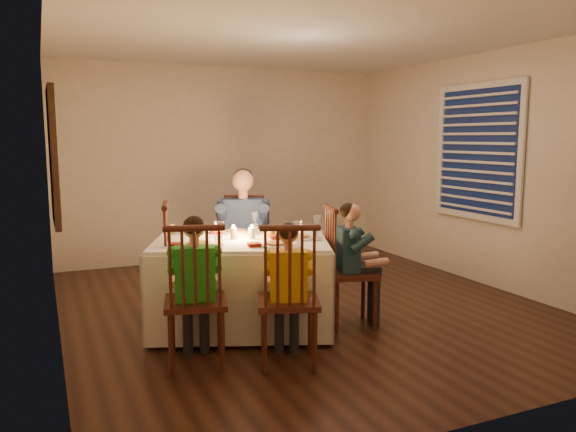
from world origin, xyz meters
name	(u,v)px	position (x,y,z in m)	size (l,w,h in m)	color
ground	(304,306)	(0.00, 0.00, 0.00)	(5.00, 5.00, 0.00)	black
wall_left	(51,183)	(-2.25, 0.00, 1.30)	(0.02, 5.00, 2.60)	silver
wall_right	(485,170)	(2.25, 0.00, 1.30)	(0.02, 5.00, 2.60)	silver
wall_back	(226,164)	(0.00, 2.50, 1.30)	(4.50, 0.02, 2.60)	silver
ceiling	(305,36)	(0.00, 0.00, 2.60)	(5.00, 5.00, 0.00)	white
dining_table	(241,265)	(-0.77, -0.33, 0.56)	(1.80, 1.56, 0.76)	silver
chair_adult	(244,300)	(-0.48, 0.43, 0.00)	(0.44, 0.42, 1.07)	#3D1710
chair_near_left	(197,364)	(-1.35, -0.99, 0.00)	(0.44, 0.42, 1.07)	#3D1710
chair_near_right	(288,364)	(-0.72, -1.25, 0.00)	(0.44, 0.42, 1.07)	#3D1710
chair_end	(350,325)	(0.13, -0.68, 0.00)	(0.44, 0.42, 1.07)	#3D1710
chair_extra	(192,331)	(-1.20, -0.26, 0.00)	(0.46, 0.44, 1.12)	#3D1710
adult	(244,300)	(-0.48, 0.43, 0.00)	(0.51, 0.47, 1.35)	navy
child_green	(197,364)	(-1.35, -0.99, 0.00)	(0.38, 0.35, 1.11)	green
child_yellow	(288,364)	(-0.72, -1.25, 0.00)	(0.35, 0.32, 1.06)	gold
child_teal	(350,325)	(0.13, -0.68, 0.00)	(0.37, 0.34, 1.10)	#1B3744
setting_adult	(236,232)	(-0.71, -0.04, 0.80)	(0.26, 0.26, 0.02)	white
setting_green	(198,245)	(-1.19, -0.50, 0.80)	(0.26, 0.26, 0.02)	white
setting_yellow	(277,245)	(-0.61, -0.75, 0.80)	(0.26, 0.26, 0.02)	white
setting_teal	(298,238)	(-0.31, -0.53, 0.80)	(0.26, 0.26, 0.02)	white
candle_left	(234,234)	(-0.83, -0.31, 0.84)	(0.06, 0.06, 0.10)	white
candle_right	(252,233)	(-0.68, -0.37, 0.84)	(0.06, 0.06, 0.10)	white
squash	(172,229)	(-1.26, 0.19, 0.83)	(0.09, 0.09, 0.09)	yellow
orange_fruit	(271,233)	(-0.51, -0.38, 0.83)	(0.08, 0.08, 0.08)	orange
serving_bowl	(200,231)	(-1.03, 0.07, 0.82)	(0.24, 0.24, 0.06)	white
wall_mirror	(53,157)	(-2.22, 0.30, 1.50)	(0.06, 0.95, 1.15)	black
window_blinds	(477,152)	(2.21, 0.10, 1.50)	(0.07, 1.34, 1.54)	#0C1633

